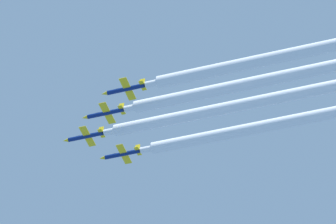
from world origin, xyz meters
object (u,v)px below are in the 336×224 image
(jet_left_wingman, at_px, (104,113))
(jet_outer_left, at_px, (125,89))
(jet_lead, at_px, (85,137))
(jet_right_wingman, at_px, (121,154))

(jet_left_wingman, xyz_separation_m, jet_outer_left, (-7.53, -7.78, -0.91))
(jet_left_wingman, bearing_deg, jet_lead, 45.73)
(jet_left_wingman, distance_m, jet_right_wingman, 15.25)
(jet_left_wingman, relative_size, jet_outer_left, 1.00)
(jet_lead, height_order, jet_left_wingman, jet_lead)
(jet_lead, relative_size, jet_right_wingman, 1.00)
(jet_right_wingman, xyz_separation_m, jet_outer_left, (-22.75, -8.60, -0.35))
(jet_right_wingman, height_order, jet_outer_left, jet_right_wingman)
(jet_lead, xyz_separation_m, jet_right_wingman, (7.34, -7.25, -1.66))
(jet_lead, bearing_deg, jet_right_wingman, -44.63)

